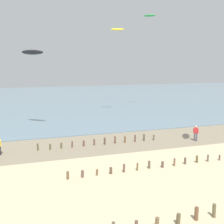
{
  "coord_description": "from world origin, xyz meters",
  "views": [
    {
      "loc": [
        -2.64,
        -8.14,
        8.42
      ],
      "look_at": [
        3.33,
        10.5,
        5.0
      ],
      "focal_mm": 44.99,
      "sensor_mm": 36.0,
      "label": 1
    }
  ],
  "objects_px": {
    "kite_aloft_0": "(150,16)",
    "kite_aloft_2": "(117,29)",
    "kite_aloft_4": "(32,52)",
    "person_by_waterline": "(196,133)"
  },
  "relations": [
    {
      "from": "kite_aloft_0",
      "to": "kite_aloft_2",
      "type": "height_order",
      "value": "kite_aloft_0"
    },
    {
      "from": "kite_aloft_2",
      "to": "kite_aloft_4",
      "type": "xyz_separation_m",
      "value": [
        -13.41,
        -6.72,
        -3.94
      ]
    },
    {
      "from": "person_by_waterline",
      "to": "kite_aloft_2",
      "type": "distance_m",
      "value": 22.14
    },
    {
      "from": "kite_aloft_0",
      "to": "kite_aloft_4",
      "type": "relative_size",
      "value": 0.65
    },
    {
      "from": "kite_aloft_2",
      "to": "kite_aloft_4",
      "type": "height_order",
      "value": "kite_aloft_2"
    },
    {
      "from": "kite_aloft_0",
      "to": "kite_aloft_4",
      "type": "distance_m",
      "value": 24.04
    },
    {
      "from": "person_by_waterline",
      "to": "kite_aloft_4",
      "type": "height_order",
      "value": "kite_aloft_4"
    },
    {
      "from": "kite_aloft_0",
      "to": "kite_aloft_2",
      "type": "relative_size",
      "value": 0.99
    },
    {
      "from": "kite_aloft_0",
      "to": "kite_aloft_2",
      "type": "bearing_deg",
      "value": -118.92
    },
    {
      "from": "kite_aloft_0",
      "to": "kite_aloft_2",
      "type": "xyz_separation_m",
      "value": [
        -7.2,
        -3.57,
        -2.98
      ]
    }
  ]
}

